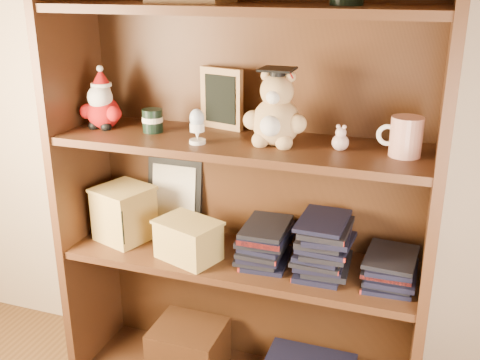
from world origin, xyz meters
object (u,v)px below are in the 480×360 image
object	(u,v)px
teacher_mug	(405,137)
treats_box	(124,213)
grad_teddy_bear	(276,115)
bookcase	(244,187)

from	to	relation	value
teacher_mug	treats_box	xyz separation A→B (m)	(-0.91, -0.00, -0.36)
grad_teddy_bear	treats_box	size ratio (longest dim) A/B	1.06
bookcase	grad_teddy_bear	distance (m)	0.29
grad_teddy_bear	treats_box	world-z (taller)	grad_teddy_bear
bookcase	treats_box	xyz separation A→B (m)	(-0.43, -0.05, -0.13)
teacher_mug	treats_box	distance (m)	0.98
grad_teddy_bear	teacher_mug	size ratio (longest dim) A/B	1.85
bookcase	treats_box	bearing A→B (deg)	-173.12
teacher_mug	treats_box	size ratio (longest dim) A/B	0.57
bookcase	grad_teddy_bear	size ratio (longest dim) A/B	6.87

